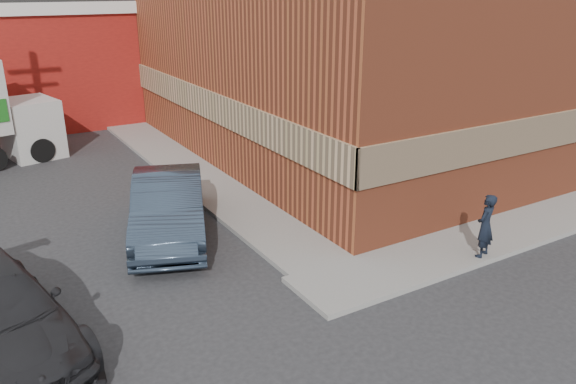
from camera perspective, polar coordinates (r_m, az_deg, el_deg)
ground at (r=12.82m, az=1.29°, el=-8.55°), size 90.00×90.00×0.00m
brick_building at (r=23.53m, az=7.50°, el=16.54°), size 14.25×18.25×9.36m
sidewalk_south at (r=17.14m, az=24.79°, el=-2.58°), size 16.00×1.80×0.12m
sidewalk_west at (r=20.56m, az=-10.74°, el=2.65°), size 1.80×18.00×0.12m
man at (r=13.92m, az=19.42°, el=-3.26°), size 0.65×0.53×1.55m
sedan at (r=14.75m, az=-12.03°, el=-1.47°), size 3.38×5.28×1.64m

